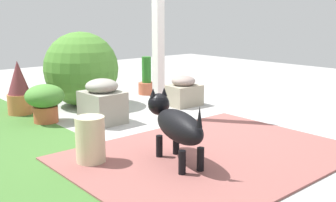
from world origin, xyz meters
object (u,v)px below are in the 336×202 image
(stone_planter_nearest, at_px, (183,92))
(stone_planter_mid, at_px, (102,102))
(terracotta_pot_tall, at_px, (147,81))
(ceramic_urn, at_px, (90,140))
(terracotta_pot_broad, at_px, (45,100))
(dog, at_px, (176,124))
(porch_pillar, at_px, (158,27))
(round_shrub, at_px, (81,69))
(terracotta_pot_spiky, at_px, (19,89))

(stone_planter_nearest, relative_size, stone_planter_mid, 0.87)
(terracotta_pot_tall, relative_size, ceramic_urn, 1.46)
(stone_planter_nearest, xyz_separation_m, terracotta_pot_broad, (0.38, 1.79, 0.07))
(stone_planter_nearest, relative_size, terracotta_pot_broad, 1.00)
(dog, bearing_deg, porch_pillar, -33.93)
(round_shrub, distance_m, terracotta_pot_spiky, 0.85)
(porch_pillar, distance_m, stone_planter_nearest, 1.18)
(porch_pillar, relative_size, terracotta_pot_tall, 3.67)
(terracotta_pot_tall, bearing_deg, round_shrub, 92.14)
(stone_planter_mid, height_order, round_shrub, round_shrub)
(dog, distance_m, ceramic_urn, 0.71)
(terracotta_pot_spiky, bearing_deg, stone_planter_mid, -151.01)
(stone_planter_nearest, relative_size, dog, 0.52)
(porch_pillar, bearing_deg, stone_planter_mid, 63.72)
(stone_planter_mid, height_order, terracotta_pot_spiky, terracotta_pot_spiky)
(stone_planter_mid, distance_m, terracotta_pot_broad, 0.65)
(stone_planter_nearest, relative_size, terracotta_pot_tall, 0.76)
(ceramic_urn, bearing_deg, stone_planter_nearest, -61.98)
(terracotta_pot_spiky, bearing_deg, dog, -172.32)
(stone_planter_nearest, distance_m, stone_planter_mid, 1.30)
(stone_planter_mid, height_order, dog, dog)
(terracotta_pot_spiky, xyz_separation_m, terracotta_pot_tall, (-0.02, -1.96, -0.11))
(terracotta_pot_broad, relative_size, dog, 0.52)
(stone_planter_mid, xyz_separation_m, ceramic_urn, (-1.05, 0.76, -0.04))
(porch_pillar, bearing_deg, terracotta_pot_broad, 56.27)
(stone_planter_mid, distance_m, terracotta_pot_spiky, 1.16)
(stone_planter_mid, bearing_deg, dog, 171.50)
(terracotta_pot_broad, distance_m, ceramic_urn, 1.50)
(ceramic_urn, bearing_deg, stone_planter_mid, -35.96)
(terracotta_pot_tall, relative_size, dog, 0.69)
(stone_planter_mid, bearing_deg, ceramic_urn, 144.04)
(stone_planter_mid, xyz_separation_m, terracotta_pot_spiky, (1.01, 0.56, 0.07))
(dog, bearing_deg, terracotta_pot_spiky, 7.68)
(stone_planter_mid, xyz_separation_m, dog, (-1.49, 0.22, 0.10))
(terracotta_pot_spiky, distance_m, terracotta_pot_tall, 1.97)
(terracotta_pot_tall, bearing_deg, stone_planter_mid, 125.26)
(round_shrub, bearing_deg, porch_pillar, -165.49)
(terracotta_pot_spiky, bearing_deg, terracotta_pot_broad, -173.01)
(terracotta_pot_broad, bearing_deg, round_shrub, -55.48)
(round_shrub, bearing_deg, ceramic_urn, 152.80)
(porch_pillar, height_order, stone_planter_mid, porch_pillar)
(round_shrub, bearing_deg, terracotta_pot_tall, -87.86)
(terracotta_pot_spiky, bearing_deg, stone_planter_nearest, -117.34)
(terracotta_pot_spiky, bearing_deg, ceramic_urn, 174.51)
(stone_planter_nearest, distance_m, ceramic_urn, 2.33)
(round_shrub, relative_size, terracotta_pot_spiky, 1.50)
(round_shrub, relative_size, terracotta_pot_tall, 1.71)
(round_shrub, bearing_deg, stone_planter_mid, 164.33)
(ceramic_urn, bearing_deg, terracotta_pot_broad, -10.35)
(stone_planter_mid, height_order, ceramic_urn, stone_planter_mid)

